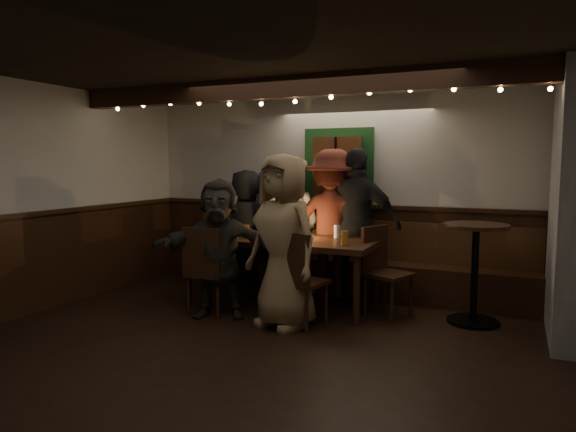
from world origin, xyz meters
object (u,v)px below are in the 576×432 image
at_px(person_a, 246,228).
at_px(chair_end, 382,265).
at_px(high_top, 475,261).
at_px(person_f, 219,248).
at_px(chair_near_right, 297,274).
at_px(person_c, 290,225).
at_px(chair_near_left, 206,266).
at_px(person_b, 269,229).
at_px(dining_table, 281,243).
at_px(person_g, 283,241).
at_px(person_d, 332,223).
at_px(person_e, 357,224).

bearing_deg(person_a, chair_end, -176.08).
distance_m(high_top, person_f, 2.74).
distance_m(chair_near_right, person_c, 1.54).
height_order(chair_near_left, chair_near_right, chair_near_right).
bearing_deg(person_a, person_f, 127.36).
height_order(chair_near_right, high_top, high_top).
xyz_separation_m(person_b, person_f, (0.08, -1.40, -0.04)).
relative_size(chair_near_left, high_top, 0.94).
bearing_deg(person_b, person_a, 5.64).
bearing_deg(person_f, chair_end, 8.49).
bearing_deg(person_c, person_b, -1.92).
height_order(dining_table, person_g, person_g).
relative_size(chair_near_right, person_g, 0.56).
xyz_separation_m(dining_table, person_g, (0.37, -0.74, 0.15)).
height_order(high_top, person_g, person_g).
height_order(dining_table, person_d, person_d).
bearing_deg(chair_near_right, person_a, 133.34).
distance_m(chair_end, person_d, 0.99).
bearing_deg(person_f, high_top, -0.51).
height_order(person_a, person_c, person_c).
bearing_deg(person_e, high_top, 164.21).
height_order(chair_near_right, chair_end, chair_near_right).
height_order(chair_end, person_d, person_d).
relative_size(dining_table, chair_end, 2.31).
xyz_separation_m(dining_table, chair_near_right, (0.52, -0.73, -0.18)).
relative_size(chair_end, person_g, 0.55).
bearing_deg(person_g, person_c, 129.85).
xyz_separation_m(person_f, person_g, (0.79, -0.03, 0.13)).
relative_size(high_top, person_c, 0.60).
distance_m(person_f, person_g, 0.80).
relative_size(chair_near_left, chair_end, 1.01).
bearing_deg(person_b, chair_near_right, 138.57).
xyz_separation_m(dining_table, person_b, (-0.50, 0.69, 0.06)).
xyz_separation_m(dining_table, person_f, (-0.42, -0.71, 0.02)).
distance_m(person_c, person_e, 0.89).
xyz_separation_m(chair_near_left, person_g, (0.94, -0.00, 0.33)).
bearing_deg(person_e, person_d, 0.97).
bearing_deg(person_d, person_e, 171.58).
distance_m(chair_end, person_e, 0.76).
height_order(chair_near_left, person_b, person_b).
height_order(person_d, person_g, person_d).
relative_size(person_c, person_f, 1.16).
bearing_deg(person_g, person_e, 93.77).
relative_size(chair_near_left, person_g, 0.56).
bearing_deg(person_g, high_top, 46.18).
xyz_separation_m(dining_table, person_c, (-0.15, 0.62, 0.15)).
height_order(chair_end, person_e, person_e).
height_order(dining_table, person_c, person_c).
relative_size(high_top, person_b, 0.66).
bearing_deg(high_top, dining_table, -174.99).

